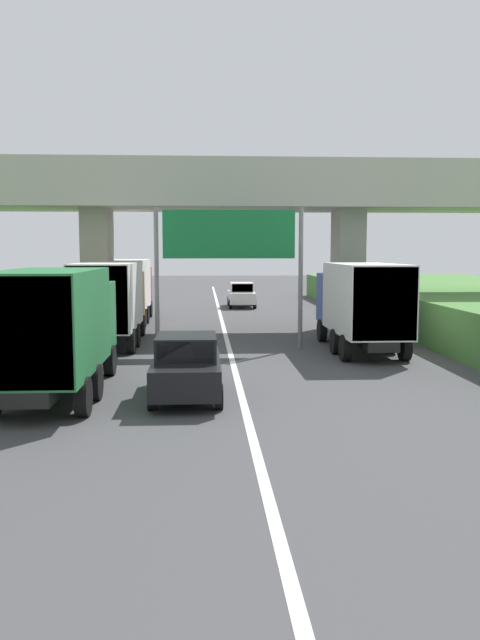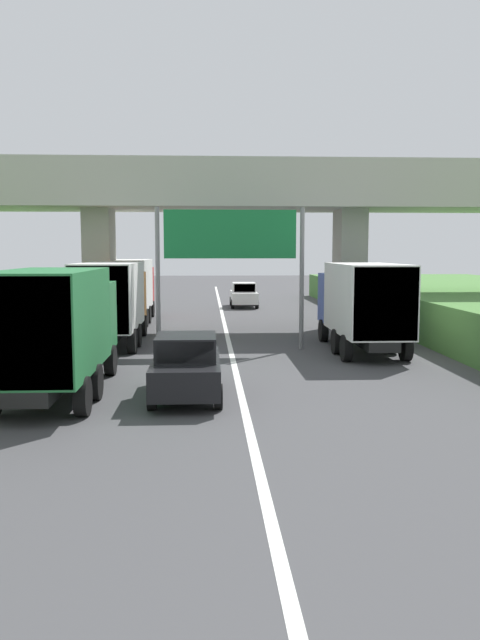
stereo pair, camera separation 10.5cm
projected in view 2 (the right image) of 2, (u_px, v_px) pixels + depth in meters
lane_centre_stripe at (230, 349)px, 25.69m from camera, size 0.20×88.89×0.01m
overpass_bridge at (226, 204)px, 31.09m from camera, size 40.00×4.80×8.12m
overhead_highway_sign at (230, 244)px, 25.18m from camera, size 5.88×0.18×5.62m
truck_orange at (112, 299)px, 26.53m from camera, size 2.44×7.30×3.44m
truck_green at (57, 325)px, 17.26m from camera, size 2.44×7.30×3.44m
truck_blue at (362, 302)px, 24.90m from camera, size 2.44×7.30×3.44m
truck_red at (129, 287)px, 35.04m from camera, size 2.44×7.30×3.44m
car_black at (186, 367)px, 17.04m from camera, size 1.86×4.10×1.72m
car_white at (244, 295)px, 44.56m from camera, size 1.86×4.10×1.72m
construction_barrel_3 at (33, 355)px, 21.35m from camera, size 0.57×0.57×0.90m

